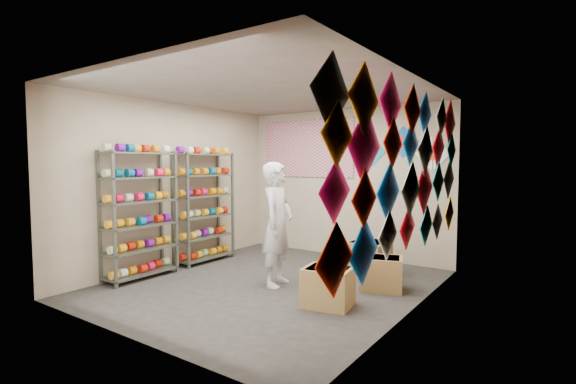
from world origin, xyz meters
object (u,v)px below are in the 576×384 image
Objects in this scene: shelf_rack_back at (204,207)px; carton_b at (381,273)px; shelf_rack_front at (140,215)px; carton_c at (369,258)px; carton_a at (328,287)px; shopkeeper at (277,224)px.

shelf_rack_back is 3.47× the size of carton_b.
shelf_rack_front is 3.47× the size of carton_b.
shelf_rack_front reaches higher than carton_c.
shelf_rack_back reaches higher than carton_a.
shelf_rack_front is 2.08m from shopkeeper.
carton_c reaches higher than carton_a.
shelf_rack_front is 1.10× the size of shopkeeper.
carton_c reaches higher than carton_b.
shelf_rack_back is 3.27m from carton_b.
carton_c is (2.73, 0.79, -0.69)m from shelf_rack_back.
carton_c is (-0.17, 1.57, 0.03)m from carton_a.
carton_a is 1.02m from carton_b.
carton_b is 0.74m from carton_c.
shelf_rack_front is 3.40× the size of carton_a.
shopkeeper is at bearing 24.86° from shelf_rack_front.
shopkeeper reaches higher than carton_b.
shelf_rack_back is 1.10× the size of shopkeeper.
shelf_rack_front is at bearing -142.65° from carton_c.
carton_c is at bearing -47.91° from shopkeeper.
shopkeeper is (1.89, 0.88, -0.08)m from shelf_rack_front.
carton_a is 1.02× the size of carton_b.
carton_a is (1.01, -0.35, -0.63)m from shopkeeper.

